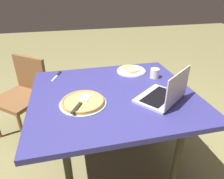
# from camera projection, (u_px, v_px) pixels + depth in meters

# --- Properties ---
(ground_plane) EXTENTS (12.00, 12.00, 0.00)m
(ground_plane) POSITION_uv_depth(u_px,v_px,m) (113.00, 162.00, 1.89)
(ground_plane) COLOR olive
(dining_table) EXTENTS (1.23, 1.08, 0.75)m
(dining_table) POSITION_uv_depth(u_px,v_px,m) (113.00, 100.00, 1.57)
(dining_table) COLOR navy
(dining_table) RESTS_ON ground_plane
(laptop) EXTENTS (0.42, 0.40, 0.25)m
(laptop) POSITION_uv_depth(u_px,v_px,m) (164.00, 95.00, 1.41)
(laptop) COLOR beige
(laptop) RESTS_ON dining_table
(pizza_plate) EXTENTS (0.27, 0.27, 0.04)m
(pizza_plate) POSITION_uv_depth(u_px,v_px,m) (131.00, 70.00, 1.89)
(pizza_plate) COLOR white
(pizza_plate) RESTS_ON dining_table
(pizza_tray) EXTENTS (0.33, 0.33, 0.03)m
(pizza_tray) POSITION_uv_depth(u_px,v_px,m) (83.00, 102.00, 1.39)
(pizza_tray) COLOR #95A5AD
(pizza_tray) RESTS_ON dining_table
(table_knife) EXTENTS (0.09, 0.20, 0.01)m
(table_knife) POSITION_uv_depth(u_px,v_px,m) (57.00, 75.00, 1.82)
(table_knife) COLOR #B5B5BF
(table_knife) RESTS_ON dining_table
(drink_cup) EXTENTS (0.08, 0.08, 0.08)m
(drink_cup) POSITION_uv_depth(u_px,v_px,m) (155.00, 73.00, 1.76)
(drink_cup) COLOR silver
(drink_cup) RESTS_ON dining_table
(chair_near) EXTENTS (0.61, 0.61, 0.82)m
(chair_near) POSITION_uv_depth(u_px,v_px,m) (24.00, 92.00, 2.10)
(chair_near) COLOR brown
(chair_near) RESTS_ON ground_plane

